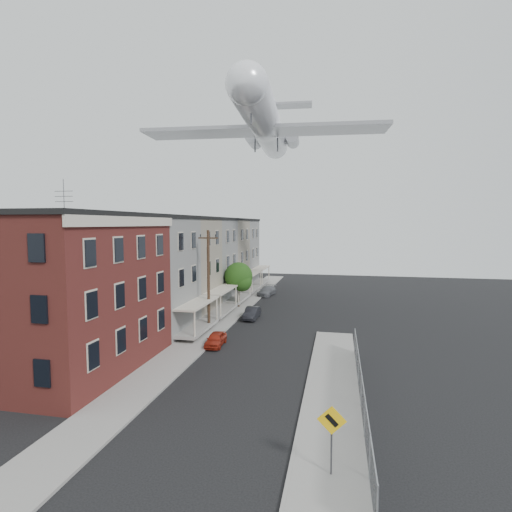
# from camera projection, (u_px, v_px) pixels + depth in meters

# --- Properties ---
(ground) EXTENTS (120.00, 120.00, 0.00)m
(ground) POSITION_uv_depth(u_px,v_px,m) (199.00, 446.00, 17.20)
(ground) COLOR black
(ground) RESTS_ON ground
(sidewalk_left) EXTENTS (3.00, 62.00, 0.12)m
(sidewalk_left) POSITION_uv_depth(u_px,v_px,m) (228.00, 315.00, 41.73)
(sidewalk_left) COLOR gray
(sidewalk_left) RESTS_ON ground
(sidewalk_right) EXTENTS (3.00, 26.00, 0.12)m
(sidewalk_right) POSITION_uv_depth(u_px,v_px,m) (332.00, 397.00, 21.92)
(sidewalk_right) COLOR gray
(sidewalk_right) RESTS_ON ground
(curb_left) EXTENTS (0.15, 62.00, 0.14)m
(curb_left) POSITION_uv_depth(u_px,v_px,m) (242.00, 315.00, 41.43)
(curb_left) COLOR gray
(curb_left) RESTS_ON ground
(curb_right) EXTENTS (0.15, 26.00, 0.14)m
(curb_right) POSITION_uv_depth(u_px,v_px,m) (305.00, 394.00, 22.22)
(curb_right) COLOR gray
(curb_right) RESTS_ON ground
(corner_building) EXTENTS (10.31, 12.30, 12.15)m
(corner_building) POSITION_uv_depth(u_px,v_px,m) (61.00, 291.00, 26.06)
(corner_building) COLOR #3A1712
(corner_building) RESTS_ON ground
(row_house_a) EXTENTS (11.98, 7.00, 10.30)m
(row_house_a) POSITION_uv_depth(u_px,v_px,m) (135.00, 274.00, 35.32)
(row_house_a) COLOR slate
(row_house_a) RESTS_ON ground
(row_house_b) EXTENTS (11.98, 7.00, 10.30)m
(row_house_b) POSITION_uv_depth(u_px,v_px,m) (168.00, 266.00, 42.15)
(row_house_b) COLOR slate
(row_house_b) RESTS_ON ground
(row_house_c) EXTENTS (11.98, 7.00, 10.30)m
(row_house_c) POSITION_uv_depth(u_px,v_px,m) (192.00, 260.00, 48.98)
(row_house_c) COLOR slate
(row_house_c) RESTS_ON ground
(row_house_d) EXTENTS (11.98, 7.00, 10.30)m
(row_house_d) POSITION_uv_depth(u_px,v_px,m) (210.00, 255.00, 55.81)
(row_house_d) COLOR slate
(row_house_d) RESTS_ON ground
(row_house_e) EXTENTS (11.98, 7.00, 10.30)m
(row_house_e) POSITION_uv_depth(u_px,v_px,m) (224.00, 252.00, 62.64)
(row_house_e) COLOR slate
(row_house_e) RESTS_ON ground
(chainlink_fence) EXTENTS (0.06, 18.06, 1.90)m
(chainlink_fence) POSITION_uv_depth(u_px,v_px,m) (361.00, 390.00, 20.57)
(chainlink_fence) COLOR gray
(chainlink_fence) RESTS_ON ground
(warning_sign) EXTENTS (1.10, 0.11, 2.80)m
(warning_sign) POSITION_uv_depth(u_px,v_px,m) (332.00, 430.00, 14.90)
(warning_sign) COLOR #515156
(warning_sign) RESTS_ON ground
(utility_pole) EXTENTS (1.80, 0.26, 9.00)m
(utility_pole) POSITION_uv_depth(u_px,v_px,m) (209.00, 279.00, 35.52)
(utility_pole) COLOR black
(utility_pole) RESTS_ON ground
(street_tree) EXTENTS (3.22, 3.20, 5.20)m
(street_tree) POSITION_uv_depth(u_px,v_px,m) (239.00, 278.00, 45.24)
(street_tree) COLOR black
(street_tree) RESTS_ON ground
(car_near) EXTENTS (1.39, 3.18, 1.07)m
(car_near) POSITION_uv_depth(u_px,v_px,m) (216.00, 339.00, 31.24)
(car_near) COLOR #A22615
(car_near) RESTS_ON ground
(car_mid) EXTENTS (1.25, 3.56, 1.17)m
(car_mid) POSITION_uv_depth(u_px,v_px,m) (252.00, 313.00, 40.14)
(car_mid) COLOR black
(car_mid) RESTS_ON ground
(car_far) EXTENTS (2.26, 4.40, 1.22)m
(car_far) POSITION_uv_depth(u_px,v_px,m) (267.00, 291.00, 53.19)
(car_far) COLOR slate
(car_far) RESTS_ON ground
(airplane) EXTENTS (25.90, 29.57, 8.55)m
(airplane) POSITION_uv_depth(u_px,v_px,m) (266.00, 125.00, 44.37)
(airplane) COLOR white
(airplane) RESTS_ON ground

